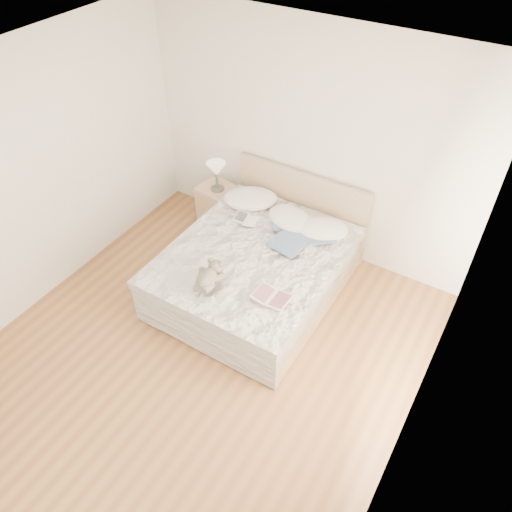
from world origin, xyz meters
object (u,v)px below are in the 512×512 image
object	(u,v)px
nightstand	(219,206)
photo_book	(246,220)
bed	(258,268)
childrens_book	(272,297)
teddy_bear	(207,283)
table_lamp	(216,171)

from	to	relation	value
nightstand	photo_book	bearing A→B (deg)	-31.65
nightstand	photo_book	distance (m)	0.90
bed	nightstand	bearing A→B (deg)	144.47
photo_book	childrens_book	distance (m)	1.24
teddy_bear	bed	bearing A→B (deg)	70.22
bed	teddy_bear	size ratio (longest dim) A/B	6.14
bed	photo_book	world-z (taller)	bed
bed	childrens_book	world-z (taller)	bed
teddy_bear	photo_book	bearing A→B (deg)	91.61
photo_book	childrens_book	bearing A→B (deg)	-56.88
nightstand	childrens_book	bearing A→B (deg)	-40.55
photo_book	nightstand	bearing A→B (deg)	137.96
photo_book	teddy_bear	xyz separation A→B (m)	(0.22, -1.08, 0.02)
table_lamp	bed	bearing A→B (deg)	-35.08
bed	childrens_book	xyz separation A→B (m)	(0.50, -0.58, 0.32)
childrens_book	nightstand	bearing A→B (deg)	141.01
nightstand	teddy_bear	bearing A→B (deg)	-58.47
bed	childrens_book	bearing A→B (deg)	-49.13
nightstand	teddy_bear	xyz separation A→B (m)	(0.93, -1.52, 0.37)
nightstand	teddy_bear	size ratio (longest dim) A/B	1.60
table_lamp	childrens_book	distance (m)	2.03
photo_book	teddy_bear	world-z (taller)	teddy_bear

